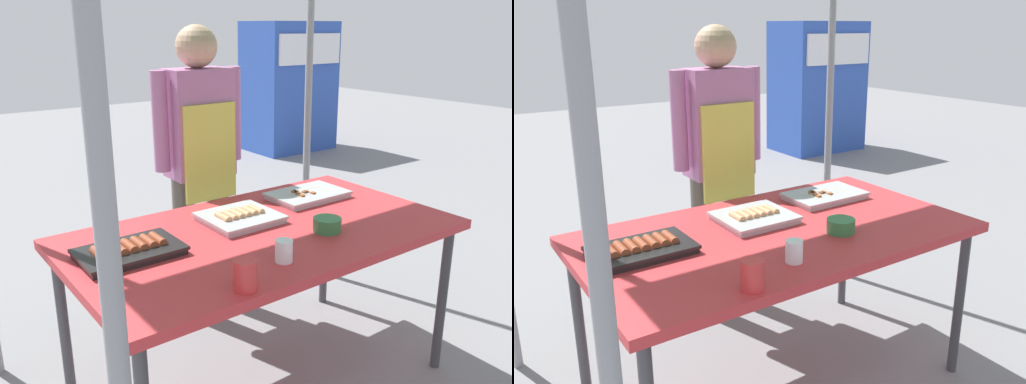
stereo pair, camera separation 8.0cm
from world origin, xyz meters
TOP-DOWN VIEW (x-y plane):
  - ground_plane at (0.00, 0.00)m, footprint 18.00×18.00m
  - stall_table at (0.00, 0.00)m, footprint 1.60×0.90m
  - tray_grilled_sausages at (-0.02, 0.14)m, footprint 0.31×0.29m
  - tray_meat_skewers at (0.43, 0.20)m, footprint 0.38×0.24m
  - tray_pork_links at (-0.56, 0.08)m, footprint 0.37×0.24m
  - condiment_bowl at (0.20, -0.17)m, footprint 0.12×0.12m
  - drink_cup_near_edge at (-0.37, -0.39)m, footprint 0.08×0.08m
  - drink_cup_by_wok at (-0.13, -0.30)m, footprint 0.06×0.06m
  - vendor_woman at (0.15, 0.76)m, footprint 0.52×0.23m
  - neighbor_stall_right at (3.21, 3.69)m, footprint 1.06×0.78m

SIDE VIEW (x-z plane):
  - ground_plane at x=0.00m, z-range 0.00..0.00m
  - stall_table at x=0.00m, z-range 0.32..1.07m
  - tray_meat_skewers at x=0.43m, z-range 0.75..0.79m
  - tray_grilled_sausages at x=-0.02m, z-range 0.74..0.80m
  - tray_pork_links at x=-0.56m, z-range 0.74..0.80m
  - condiment_bowl at x=0.20m, z-range 0.75..0.81m
  - drink_cup_by_wok at x=-0.13m, z-range 0.75..0.83m
  - drink_cup_near_edge at x=-0.37m, z-range 0.75..0.85m
  - neighbor_stall_right at x=3.21m, z-range 0.00..1.61m
  - vendor_woman at x=0.15m, z-range 0.14..1.71m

